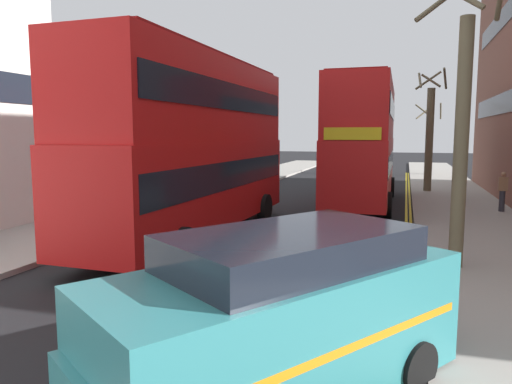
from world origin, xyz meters
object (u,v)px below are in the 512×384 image
Objects in this scene: double_decker_bus_oncoming at (363,140)px; double_decker_bus_away at (194,142)px; taxi_minivan at (276,319)px; pedestrian_far at (503,191)px.

double_decker_bus_away is at bearing -116.62° from double_decker_bus_oncoming.
taxi_minivan is 3.10× the size of pedestrian_far.
double_decker_bus_away is 9.88m from double_decker_bus_oncoming.
pedestrian_far is at bearing 71.95° from taxi_minivan.
double_decker_bus_away is 1.00× the size of double_decker_bus_oncoming.
double_decker_bus_away is 9.87m from taxi_minivan.
double_decker_bus_away and double_decker_bus_oncoming have the same top height.
double_decker_bus_away reaches higher than pedestrian_far.
taxi_minivan is at bearing -108.05° from pedestrian_far.
double_decker_bus_oncoming is (4.43, 8.83, 0.00)m from double_decker_bus_away.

